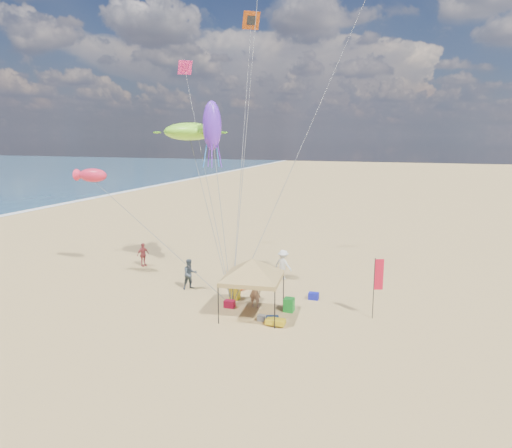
{
  "coord_description": "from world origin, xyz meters",
  "views": [
    {
      "loc": [
        8.01,
        -20.84,
        8.85
      ],
      "look_at": [
        0.0,
        3.0,
        4.0
      ],
      "focal_mm": 32.33,
      "sensor_mm": 36.0,
      "label": 1
    }
  ],
  "objects_px": {
    "cooler_blue": "(314,296)",
    "person_near_a": "(255,291)",
    "person_far_a": "(143,254)",
    "canopy_tent": "(252,261)",
    "chair_green": "(289,305)",
    "feather_flag": "(377,278)",
    "beach_cart": "(275,322)",
    "chair_yellow": "(235,293)",
    "person_near_b": "(190,274)",
    "cooler_red": "(230,304)",
    "person_near_c": "(283,265)"
  },
  "relations": [
    {
      "from": "person_near_b",
      "to": "person_far_a",
      "type": "bearing_deg",
      "value": 98.6
    },
    {
      "from": "canopy_tent",
      "to": "person_near_b",
      "type": "bearing_deg",
      "value": 150.95
    },
    {
      "from": "canopy_tent",
      "to": "feather_flag",
      "type": "bearing_deg",
      "value": 14.88
    },
    {
      "from": "chair_green",
      "to": "person_near_b",
      "type": "height_order",
      "value": "person_near_b"
    },
    {
      "from": "feather_flag",
      "to": "chair_yellow",
      "type": "relative_size",
      "value": 4.38
    },
    {
      "from": "beach_cart",
      "to": "person_near_b",
      "type": "distance_m",
      "value": 7.17
    },
    {
      "from": "canopy_tent",
      "to": "chair_green",
      "type": "xyz_separation_m",
      "value": [
        1.6,
        1.09,
        -2.47
      ]
    },
    {
      "from": "chair_green",
      "to": "chair_yellow",
      "type": "distance_m",
      "value": 3.37
    },
    {
      "from": "cooler_blue",
      "to": "person_far_a",
      "type": "bearing_deg",
      "value": 167.49
    },
    {
      "from": "chair_yellow",
      "to": "person_near_b",
      "type": "relative_size",
      "value": 0.39
    },
    {
      "from": "cooler_red",
      "to": "person_far_a",
      "type": "relative_size",
      "value": 0.33
    },
    {
      "from": "canopy_tent",
      "to": "chair_green",
      "type": "distance_m",
      "value": 3.14
    },
    {
      "from": "feather_flag",
      "to": "cooler_red",
      "type": "bearing_deg",
      "value": -172.79
    },
    {
      "from": "canopy_tent",
      "to": "beach_cart",
      "type": "height_order",
      "value": "canopy_tent"
    },
    {
      "from": "person_near_b",
      "to": "person_far_a",
      "type": "distance_m",
      "value": 6.23
    },
    {
      "from": "beach_cart",
      "to": "person_near_c",
      "type": "height_order",
      "value": "person_near_c"
    },
    {
      "from": "canopy_tent",
      "to": "beach_cart",
      "type": "bearing_deg",
      "value": -30.84
    },
    {
      "from": "cooler_red",
      "to": "person_near_a",
      "type": "xyz_separation_m",
      "value": [
        1.25,
        0.45,
        0.7
      ]
    },
    {
      "from": "person_near_a",
      "to": "cooler_red",
      "type": "bearing_deg",
      "value": 23.36
    },
    {
      "from": "cooler_blue",
      "to": "person_far_a",
      "type": "xyz_separation_m",
      "value": [
        -12.45,
        2.76,
        0.62
      ]
    },
    {
      "from": "chair_yellow",
      "to": "beach_cart",
      "type": "bearing_deg",
      "value": -41.38
    },
    {
      "from": "canopy_tent",
      "to": "cooler_blue",
      "type": "relative_size",
      "value": 10.1
    },
    {
      "from": "cooler_blue",
      "to": "beach_cart",
      "type": "xyz_separation_m",
      "value": [
        -0.99,
        -4.09,
        0.01
      ]
    },
    {
      "from": "feather_flag",
      "to": "person_near_c",
      "type": "height_order",
      "value": "feather_flag"
    },
    {
      "from": "beach_cart",
      "to": "chair_yellow",
      "type": "bearing_deg",
      "value": 138.62
    },
    {
      "from": "chair_green",
      "to": "beach_cart",
      "type": "xyz_separation_m",
      "value": [
        -0.15,
        -1.96,
        -0.15
      ]
    },
    {
      "from": "beach_cart",
      "to": "person_near_b",
      "type": "xyz_separation_m",
      "value": [
        -6.21,
        3.51,
        0.7
      ]
    },
    {
      "from": "beach_cart",
      "to": "chair_green",
      "type": "bearing_deg",
      "value": 85.68
    },
    {
      "from": "cooler_red",
      "to": "beach_cart",
      "type": "bearing_deg",
      "value": -27.07
    },
    {
      "from": "cooler_red",
      "to": "person_near_a",
      "type": "height_order",
      "value": "person_near_a"
    },
    {
      "from": "chair_green",
      "to": "chair_yellow",
      "type": "bearing_deg",
      "value": 166.36
    },
    {
      "from": "canopy_tent",
      "to": "cooler_red",
      "type": "bearing_deg",
      "value": 156.91
    },
    {
      "from": "cooler_red",
      "to": "cooler_blue",
      "type": "xyz_separation_m",
      "value": [
        3.92,
        2.59,
        0.0
      ]
    },
    {
      "from": "cooler_blue",
      "to": "person_near_c",
      "type": "height_order",
      "value": "person_near_c"
    },
    {
      "from": "canopy_tent",
      "to": "person_near_c",
      "type": "bearing_deg",
      "value": 91.11
    },
    {
      "from": "person_near_a",
      "to": "person_near_c",
      "type": "distance_m",
      "value": 5.16
    },
    {
      "from": "canopy_tent",
      "to": "feather_flag",
      "type": "distance_m",
      "value": 6.13
    },
    {
      "from": "feather_flag",
      "to": "beach_cart",
      "type": "height_order",
      "value": "feather_flag"
    },
    {
      "from": "canopy_tent",
      "to": "person_near_b",
      "type": "distance_m",
      "value": 5.77
    },
    {
      "from": "person_near_a",
      "to": "person_near_b",
      "type": "height_order",
      "value": "person_near_b"
    },
    {
      "from": "canopy_tent",
      "to": "chair_yellow",
      "type": "distance_m",
      "value": 3.53
    },
    {
      "from": "person_far_a",
      "to": "cooler_blue",
      "type": "bearing_deg",
      "value": -82.14
    },
    {
      "from": "canopy_tent",
      "to": "person_near_a",
      "type": "bearing_deg",
      "value": 101.98
    },
    {
      "from": "cooler_red",
      "to": "feather_flag",
      "type": "bearing_deg",
      "value": 7.21
    },
    {
      "from": "cooler_red",
      "to": "person_near_c",
      "type": "relative_size",
      "value": 0.29
    },
    {
      "from": "cooler_blue",
      "to": "person_near_a",
      "type": "xyz_separation_m",
      "value": [
        -2.67,
        -2.14,
        0.7
      ]
    },
    {
      "from": "beach_cart",
      "to": "person_near_a",
      "type": "xyz_separation_m",
      "value": [
        -1.68,
        1.95,
        0.69
      ]
    },
    {
      "from": "chair_green",
      "to": "chair_yellow",
      "type": "relative_size",
      "value": 1.0
    },
    {
      "from": "chair_green",
      "to": "person_near_a",
      "type": "xyz_separation_m",
      "value": [
        -1.83,
        -0.01,
        0.54
      ]
    },
    {
      "from": "feather_flag",
      "to": "cooler_blue",
      "type": "bearing_deg",
      "value": 154.19
    }
  ]
}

